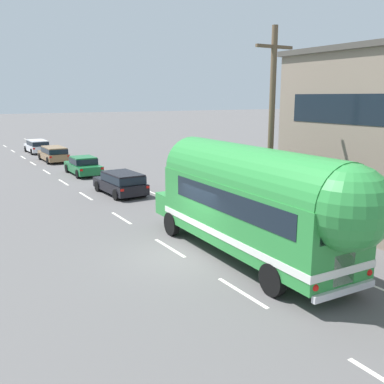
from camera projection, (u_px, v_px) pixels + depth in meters
The scene contains 8 objects.
ground_plane at pixel (183, 256), 16.25m from camera, with size 300.00×300.00×0.00m, color #565454.
lane_markings at pixel (122, 188), 28.19m from camera, with size 3.96×80.00×0.01m.
utility_pole at pixel (271, 131), 17.77m from camera, with size 1.80×0.24×8.50m.
painted_bus at pixel (257, 200), 15.11m from camera, with size 2.81×11.19×4.12m.
car_lead at pixel (121, 182), 26.28m from camera, with size 2.07×4.36×1.37m.
car_second at pixel (83, 165), 33.10m from camera, with size 1.94×4.42×1.37m.
car_third at pixel (54, 153), 39.70m from camera, with size 1.93×4.70×1.37m.
car_fourth at pixel (37, 146), 45.79m from camera, with size 1.94×4.43×1.37m.
Camera 1 is at (-7.59, -13.37, 5.79)m, focal length 40.94 mm.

